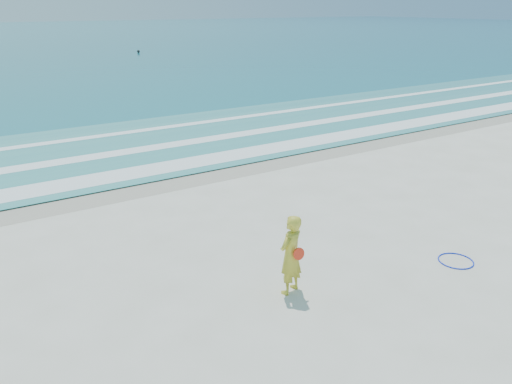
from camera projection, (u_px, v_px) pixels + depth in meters
ground at (327, 297)px, 10.75m from camera, size 400.00×400.00×0.00m
wet_sand at (163, 181)px, 17.83m from camera, size 400.00×2.40×0.00m
shallow at (118, 148)px, 21.75m from camera, size 400.00×10.00×0.01m
foam_near at (149, 170)px, 18.84m from camera, size 400.00×1.40×0.01m
foam_mid at (124, 152)px, 21.12m from camera, size 400.00×0.90×0.01m
foam_far at (101, 136)px, 23.72m from camera, size 400.00×0.60×0.01m
hoop at (456, 261)px, 12.23m from camera, size 0.93×0.93×0.03m
buoy at (138, 51)px, 64.71m from camera, size 0.36×0.36×0.36m
woman at (291, 255)px, 10.64m from camera, size 0.77×0.63×1.81m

